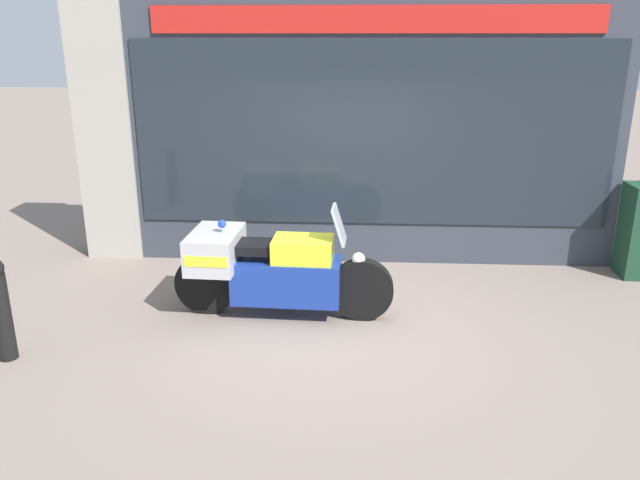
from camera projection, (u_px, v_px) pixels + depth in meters
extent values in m
plane|color=gray|center=(340.00, 319.00, 6.68)|extent=(60.00, 60.00, 0.00)
cube|color=#333842|center=(346.00, 136.00, 8.05)|extent=(6.98, 0.40, 3.31)
cube|color=#A39E93|center=(110.00, 134.00, 8.25)|extent=(0.74, 0.55, 3.31)
cube|color=#1E262D|center=(372.00, 135.00, 7.82)|extent=(6.01, 0.02, 2.31)
cube|color=red|center=(375.00, 19.00, 7.38)|extent=(5.41, 0.03, 0.32)
cube|color=slate|center=(366.00, 238.00, 8.48)|extent=(5.79, 0.30, 0.55)
cube|color=silver|center=(368.00, 171.00, 8.33)|extent=(5.79, 0.02, 1.26)
cube|color=beige|center=(369.00, 126.00, 8.01)|extent=(5.79, 0.30, 0.02)
cube|color=maroon|center=(210.00, 122.00, 8.11)|extent=(0.18, 0.04, 0.06)
cube|color=#B7B2A8|center=(315.00, 122.00, 8.03)|extent=(0.18, 0.04, 0.06)
cube|color=#C68E19|center=(423.00, 123.00, 7.96)|extent=(0.18, 0.04, 0.06)
cube|color=navy|center=(533.00, 124.00, 7.88)|extent=(0.18, 0.04, 0.06)
cube|color=yellow|center=(265.00, 208.00, 8.36)|extent=(0.19, 0.01, 0.27)
cube|color=#2866B7|center=(471.00, 211.00, 8.21)|extent=(0.19, 0.01, 0.27)
cylinder|color=black|center=(362.00, 289.00, 6.60)|extent=(0.68, 0.17, 0.67)
cylinder|color=black|center=(206.00, 283.00, 6.76)|extent=(0.68, 0.17, 0.67)
cube|color=navy|center=(287.00, 280.00, 6.65)|extent=(1.16, 0.53, 0.46)
cube|color=yellow|center=(303.00, 251.00, 6.53)|extent=(0.64, 0.46, 0.27)
cube|color=black|center=(262.00, 247.00, 6.56)|extent=(0.68, 0.39, 0.10)
cube|color=#B7B7BC|center=(216.00, 249.00, 6.62)|extent=(0.53, 0.82, 0.38)
cube|color=yellow|center=(216.00, 249.00, 6.62)|extent=(0.48, 0.83, 0.11)
cube|color=#B2BCC6|center=(339.00, 225.00, 6.40)|extent=(0.16, 0.34, 0.39)
sphere|color=white|center=(358.00, 259.00, 6.49)|extent=(0.14, 0.14, 0.14)
sphere|color=blue|center=(222.00, 224.00, 6.52)|extent=(0.09, 0.09, 0.09)
cylinder|color=black|center=(2.00, 317.00, 5.75)|extent=(0.17, 0.17, 0.85)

